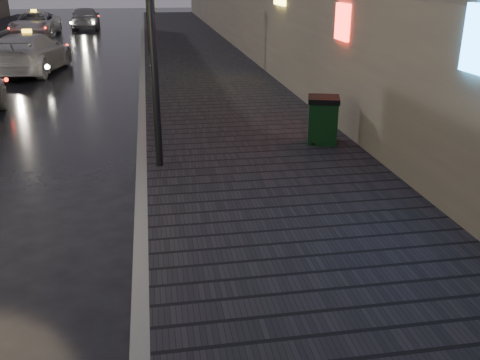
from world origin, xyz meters
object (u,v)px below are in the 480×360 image
object	(u,v)px
taxi_mid	(30,53)
trash_bin	(323,119)
car_far	(85,18)
taxi_far	(35,24)

from	to	relation	value
taxi_mid	trash_bin	bearing A→B (deg)	133.75
taxi_mid	car_far	world-z (taller)	car_far
trash_bin	car_far	distance (m)	29.85
taxi_mid	taxi_far	bearing A→B (deg)	-72.93
trash_bin	car_far	size ratio (longest dim) A/B	0.22
trash_bin	car_far	xyz separation A→B (m)	(-7.76, 28.82, 0.10)
taxi_mid	car_far	size ratio (longest dim) A/B	1.15
trash_bin	taxi_mid	xyz separation A→B (m)	(-8.15, 11.23, 0.09)
trash_bin	taxi_far	xyz separation A→B (m)	(-10.39, 24.93, 0.06)
trash_bin	taxi_far	bearing A→B (deg)	129.06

